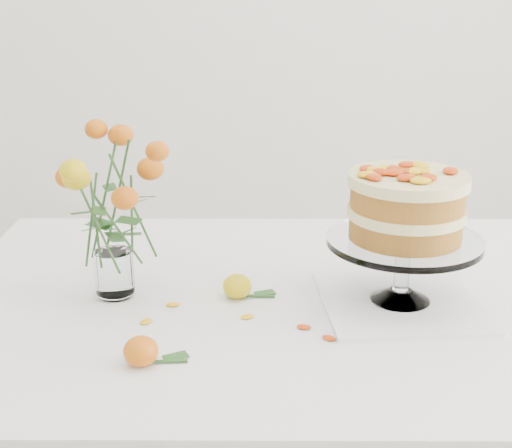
# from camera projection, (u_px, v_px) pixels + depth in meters

# --- Properties ---
(table) EXTENTS (1.43, 0.93, 0.76)m
(table) POSITION_uv_depth(u_px,v_px,m) (309.00, 332.00, 1.41)
(table) COLOR tan
(table) RESTS_ON ground
(napkin) EXTENTS (0.31, 0.31, 0.01)m
(napkin) POSITION_uv_depth(u_px,v_px,m) (400.00, 302.00, 1.34)
(napkin) COLOR white
(napkin) RESTS_ON table
(cake_stand) EXTENTS (0.28, 0.28, 0.25)m
(cake_stand) POSITION_uv_depth(u_px,v_px,m) (406.00, 213.00, 1.28)
(cake_stand) COLOR white
(cake_stand) RESTS_ON napkin
(rose_vase) EXTENTS (0.31, 0.31, 0.37)m
(rose_vase) POSITION_uv_depth(u_px,v_px,m) (108.00, 188.00, 1.30)
(rose_vase) COLOR white
(rose_vase) RESTS_ON table
(loose_rose_near) EXTENTS (0.10, 0.06, 0.05)m
(loose_rose_near) POSITION_uv_depth(u_px,v_px,m) (237.00, 286.00, 1.36)
(loose_rose_near) COLOR gold
(loose_rose_near) RESTS_ON table
(loose_rose_far) EXTENTS (0.10, 0.06, 0.05)m
(loose_rose_far) POSITION_uv_depth(u_px,v_px,m) (141.00, 351.00, 1.12)
(loose_rose_far) COLOR #CD690A
(loose_rose_far) RESTS_ON table
(stray_petal_a) EXTENTS (0.03, 0.02, 0.00)m
(stray_petal_a) POSITION_uv_depth(u_px,v_px,m) (247.00, 317.00, 1.28)
(stray_petal_a) COLOR yellow
(stray_petal_a) RESTS_ON table
(stray_petal_b) EXTENTS (0.03, 0.02, 0.00)m
(stray_petal_b) POSITION_uv_depth(u_px,v_px,m) (304.00, 327.00, 1.25)
(stray_petal_b) COLOR yellow
(stray_petal_b) RESTS_ON table
(stray_petal_c) EXTENTS (0.03, 0.02, 0.00)m
(stray_petal_c) POSITION_uv_depth(u_px,v_px,m) (329.00, 338.00, 1.21)
(stray_petal_c) COLOR yellow
(stray_petal_c) RESTS_ON table
(stray_petal_d) EXTENTS (0.03, 0.02, 0.00)m
(stray_petal_d) POSITION_uv_depth(u_px,v_px,m) (173.00, 305.00, 1.33)
(stray_petal_d) COLOR yellow
(stray_petal_d) RESTS_ON table
(stray_petal_e) EXTENTS (0.03, 0.02, 0.00)m
(stray_petal_e) POSITION_uv_depth(u_px,v_px,m) (146.00, 322.00, 1.27)
(stray_petal_e) COLOR yellow
(stray_petal_e) RESTS_ON table
(stray_petal_f) EXTENTS (0.03, 0.02, 0.00)m
(stray_petal_f) POSITION_uv_depth(u_px,v_px,m) (477.00, 312.00, 1.30)
(stray_petal_f) COLOR yellow
(stray_petal_f) RESTS_ON table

